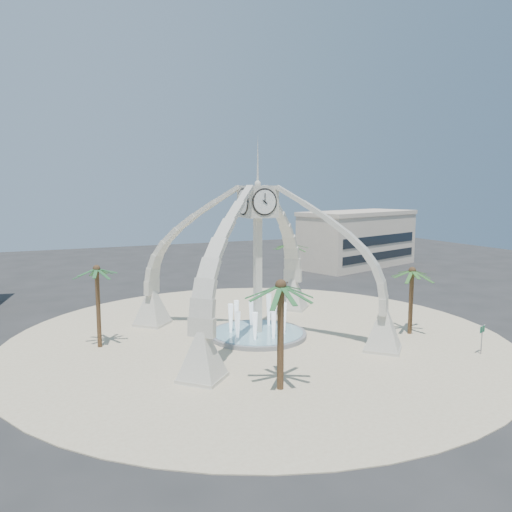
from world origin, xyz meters
name	(u,v)px	position (x,y,z in m)	size (l,w,h in m)	color
ground	(258,337)	(0.00, 0.00, 0.00)	(140.00, 140.00, 0.00)	#282828
plaza	(258,336)	(0.00, 0.00, 0.03)	(40.00, 40.00, 0.06)	beige
clock_tower	(258,259)	(0.00, 0.00, 6.49)	(17.94, 17.94, 16.30)	beige
fountain	(258,333)	(0.00, 0.00, 0.29)	(8.00, 8.00, 3.62)	gray
building_ne	(358,239)	(30.00, 28.00, 4.31)	(21.87, 14.17, 8.60)	beige
palm_east	(412,271)	(11.90, -4.53, 5.31)	(4.31, 4.31, 6.10)	brown
palm_west	(97,270)	(-12.16, 2.44, 6.01)	(4.58, 4.58, 6.77)	brown
palm_north	(289,245)	(7.78, 9.18, 6.29)	(4.96, 4.96, 7.15)	brown
palm_south	(281,287)	(-3.24, -10.42, 6.34)	(5.20, 5.20, 7.24)	brown
street_sign	(482,333)	(13.04, -10.78, 1.65)	(0.81, 0.29, 2.31)	slate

